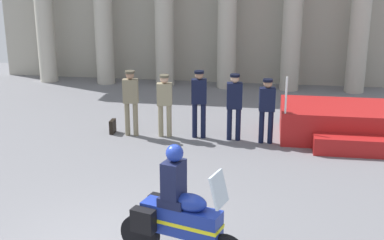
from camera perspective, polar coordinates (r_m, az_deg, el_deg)
name	(u,v)px	position (r m, az deg, el deg)	size (l,w,h in m)	color
reviewing_stand	(348,124)	(13.98, 16.46, -0.38)	(3.38, 2.38, 1.74)	#A51919
officer_in_row_0	(131,98)	(13.59, -6.62, 2.39)	(0.40, 0.26, 1.71)	#7A7056
officer_in_row_1	(165,101)	(13.45, -2.96, 2.10)	(0.40, 0.26, 1.63)	gray
officer_in_row_2	(199,99)	(13.33, 0.76, 2.31)	(0.40, 0.26, 1.75)	black
officer_in_row_3	(234,102)	(13.20, 4.58, 1.96)	(0.40, 0.26, 1.70)	black
officer_in_row_4	(267,106)	(13.08, 8.06, 1.52)	(0.40, 0.26, 1.63)	black
motorcycle_with_rider	(177,215)	(8.01, -1.63, -10.14)	(2.03, 0.93, 1.90)	black
briefcase_on_ground	(113,127)	(14.07, -8.54, -0.70)	(0.10, 0.32, 0.36)	black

